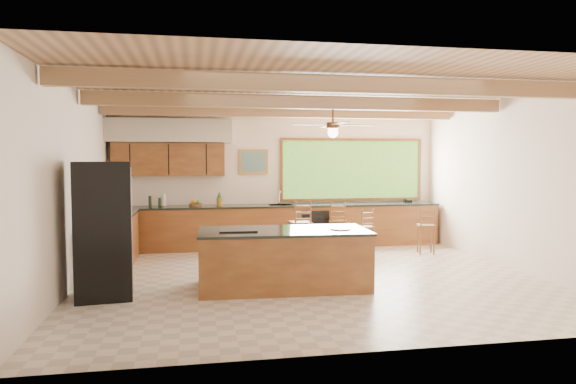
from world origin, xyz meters
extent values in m
plane|color=beige|center=(0.00, 0.00, 0.00)|extent=(7.20, 7.20, 0.00)
cube|color=white|center=(0.00, 3.25, 1.50)|extent=(7.20, 0.04, 3.00)
cube|color=white|center=(0.00, -3.25, 1.50)|extent=(7.20, 0.04, 3.00)
cube|color=white|center=(-3.60, 0.00, 1.50)|extent=(0.04, 6.50, 3.00)
cube|color=white|center=(3.60, 0.00, 1.50)|extent=(0.04, 6.50, 3.00)
cube|color=tan|center=(0.00, 0.00, 3.00)|extent=(7.20, 6.50, 0.04)
cube|color=olive|center=(0.00, -1.60, 2.86)|extent=(7.10, 0.15, 0.22)
cube|color=olive|center=(0.00, 0.50, 2.86)|extent=(7.10, 0.15, 0.22)
cube|color=olive|center=(0.00, 2.30, 2.86)|extent=(7.10, 0.15, 0.22)
cube|color=brown|center=(-2.35, 3.06, 1.90)|extent=(2.30, 0.35, 0.70)
cube|color=beige|center=(-2.35, 2.99, 2.50)|extent=(2.60, 0.50, 0.48)
cylinder|color=#FFEABF|center=(-3.05, 2.99, 2.27)|extent=(0.10, 0.10, 0.01)
cylinder|color=#FFEABF|center=(-1.65, 2.99, 2.27)|extent=(0.10, 0.10, 0.01)
cube|color=#74A53B|center=(1.70, 3.22, 1.67)|extent=(3.20, 0.04, 1.30)
cube|color=#A87133|center=(-0.55, 3.22, 1.85)|extent=(0.64, 0.03, 0.54)
cube|color=#447B5B|center=(-0.55, 3.20, 1.85)|extent=(0.54, 0.01, 0.44)
cube|color=brown|center=(0.00, 2.91, 0.44)|extent=(7.00, 0.65, 0.88)
cube|color=black|center=(0.00, 2.91, 0.90)|extent=(7.04, 0.69, 0.04)
cube|color=brown|center=(-3.26, 1.35, 0.44)|extent=(0.65, 2.35, 0.88)
cube|color=black|center=(-3.26, 1.35, 0.90)|extent=(0.69, 2.39, 0.04)
cube|color=black|center=(0.70, 2.58, 0.42)|extent=(0.60, 0.02, 0.78)
cube|color=silver|center=(0.00, 2.91, 0.91)|extent=(0.50, 0.38, 0.03)
cylinder|color=silver|center=(0.00, 3.11, 1.07)|extent=(0.03, 0.03, 0.30)
cylinder|color=silver|center=(0.00, 3.01, 1.20)|extent=(0.03, 0.20, 0.03)
cylinder|color=silver|center=(-2.47, 2.99, 1.05)|extent=(0.10, 0.10, 0.25)
cylinder|color=#1A3816|center=(-2.75, 2.99, 1.03)|extent=(0.06, 0.06, 0.22)
cylinder|color=#1A3816|center=(-2.55, 2.96, 1.01)|extent=(0.05, 0.05, 0.18)
cube|color=black|center=(2.97, 3.01, 0.96)|extent=(0.20, 0.17, 0.08)
cube|color=brown|center=(-0.54, -0.58, 0.41)|extent=(2.49, 1.24, 0.83)
cube|color=black|center=(-0.54, -0.58, 0.85)|extent=(2.53, 1.28, 0.04)
cube|color=black|center=(-1.21, -0.55, 0.88)|extent=(0.56, 0.46, 0.02)
cylinder|color=silver|center=(0.30, -0.69, 0.87)|extent=(0.30, 0.30, 0.02)
cube|color=black|center=(-3.06, -0.68, 0.94)|extent=(0.80, 0.78, 1.87)
cube|color=silver|center=(-2.69, -0.68, 0.94)|extent=(0.03, 0.05, 1.72)
cube|color=brown|center=(0.21, 1.83, 0.66)|extent=(0.44, 0.44, 0.04)
cylinder|color=brown|center=(0.05, 1.68, 0.32)|extent=(0.04, 0.04, 0.64)
cylinder|color=brown|center=(0.36, 1.68, 0.32)|extent=(0.04, 0.04, 0.64)
cylinder|color=brown|center=(0.05, 1.99, 0.32)|extent=(0.04, 0.04, 0.64)
cylinder|color=brown|center=(0.36, 1.99, 0.32)|extent=(0.04, 0.04, 0.64)
cube|color=brown|center=(1.46, 1.69, 0.56)|extent=(0.41, 0.41, 0.04)
cylinder|color=brown|center=(1.33, 1.56, 0.27)|extent=(0.03, 0.03, 0.55)
cylinder|color=brown|center=(1.59, 1.56, 0.27)|extent=(0.03, 0.03, 0.55)
cylinder|color=brown|center=(1.33, 1.83, 0.27)|extent=(0.03, 0.03, 0.55)
cylinder|color=brown|center=(1.59, 1.83, 0.27)|extent=(0.03, 0.03, 0.55)
cube|color=brown|center=(1.15, 2.45, 0.61)|extent=(0.45, 0.45, 0.04)
cylinder|color=brown|center=(1.01, 2.31, 0.29)|extent=(0.03, 0.03, 0.59)
cylinder|color=brown|center=(1.30, 2.31, 0.29)|extent=(0.03, 0.03, 0.59)
cylinder|color=brown|center=(1.01, 2.59, 0.29)|extent=(0.03, 0.03, 0.59)
cylinder|color=brown|center=(1.30, 2.59, 0.29)|extent=(0.03, 0.03, 0.59)
cube|color=brown|center=(2.75, 1.60, 0.57)|extent=(0.41, 0.41, 0.04)
cylinder|color=brown|center=(2.62, 1.47, 0.28)|extent=(0.03, 0.03, 0.56)
cylinder|color=brown|center=(2.89, 1.47, 0.28)|extent=(0.03, 0.03, 0.56)
cylinder|color=brown|center=(2.62, 1.73, 0.28)|extent=(0.03, 0.03, 0.56)
cylinder|color=brown|center=(2.89, 1.73, 0.28)|extent=(0.03, 0.03, 0.56)
camera|label=1|loc=(-1.83, -7.99, 1.91)|focal=32.00mm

